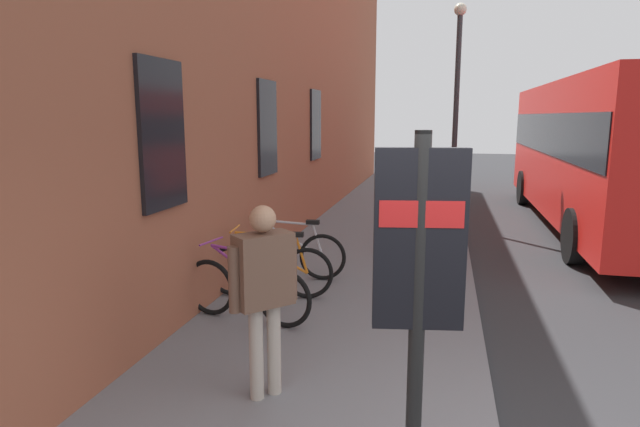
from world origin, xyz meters
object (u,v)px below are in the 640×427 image
at_px(bicycle_beside_lamp, 246,291).
at_px(bicycle_end_of_row, 289,254).
at_px(bicycle_nearest_sign, 270,270).
at_px(pedestrian_near_bus, 419,186).
at_px(transit_info_sign, 419,265).
at_px(pedestrian_crossing_street, 432,202).
at_px(street_lamp, 457,95).
at_px(pedestrian_by_facade, 264,282).
at_px(city_bus, 603,146).

distance_m(bicycle_beside_lamp, bicycle_end_of_row, 1.81).
relative_size(bicycle_nearest_sign, pedestrian_near_bus, 1.16).
bearing_deg(transit_info_sign, pedestrian_crossing_street, 0.46).
height_order(bicycle_nearest_sign, street_lamp, street_lamp).
distance_m(bicycle_beside_lamp, street_lamp, 7.96).
height_order(pedestrian_by_facade, pedestrian_near_bus, pedestrian_by_facade).
relative_size(bicycle_end_of_row, pedestrian_near_bus, 1.17).
bearing_deg(pedestrian_near_bus, street_lamp, -42.57).
bearing_deg(bicycle_beside_lamp, pedestrian_near_bus, -15.66).
height_order(bicycle_end_of_row, transit_info_sign, transit_info_sign).
bearing_deg(pedestrian_crossing_street, pedestrian_by_facade, 164.62).
bearing_deg(transit_info_sign, pedestrian_near_bus, 2.50).
distance_m(bicycle_end_of_row, pedestrian_near_bus, 4.85).
distance_m(pedestrian_by_facade, pedestrian_near_bus, 7.99).
bearing_deg(city_bus, pedestrian_crossing_street, 139.90).
xyz_separation_m(bicycle_nearest_sign, bicycle_end_of_row, (0.90, -0.01, 0.00)).
relative_size(pedestrian_by_facade, pedestrian_crossing_street, 1.00).
bearing_deg(transit_info_sign, bicycle_nearest_sign, 30.94).
bearing_deg(street_lamp, bicycle_nearest_sign, 158.03).
relative_size(bicycle_nearest_sign, pedestrian_by_facade, 1.02).
bearing_deg(pedestrian_crossing_street, city_bus, -40.10).
bearing_deg(pedestrian_near_bus, transit_info_sign, -177.50).
distance_m(bicycle_beside_lamp, city_bus, 9.61).
height_order(bicycle_nearest_sign, pedestrian_by_facade, pedestrian_by_facade).
xyz_separation_m(bicycle_end_of_row, pedestrian_by_facade, (-3.43, -0.78, 0.67)).
height_order(bicycle_end_of_row, pedestrian_by_facade, pedestrian_by_facade).
distance_m(pedestrian_near_bus, street_lamp, 2.31).
height_order(bicycle_nearest_sign, pedestrian_crossing_street, pedestrian_crossing_street).
bearing_deg(transit_info_sign, street_lamp, -2.03).
bearing_deg(bicycle_beside_lamp, transit_info_sign, -141.20).
height_order(transit_info_sign, pedestrian_by_facade, transit_info_sign).
distance_m(bicycle_nearest_sign, pedestrian_by_facade, 2.74).
relative_size(bicycle_nearest_sign, bicycle_end_of_row, 1.00).
bearing_deg(bicycle_nearest_sign, pedestrian_by_facade, -162.58).
bearing_deg(pedestrian_near_bus, pedestrian_crossing_street, -173.77).
relative_size(pedestrian_near_bus, pedestrian_crossing_street, 0.87).
relative_size(city_bus, pedestrian_near_bus, 6.94).
bearing_deg(bicycle_nearest_sign, pedestrian_near_bus, -18.08).
relative_size(bicycle_nearest_sign, transit_info_sign, 0.73).
relative_size(bicycle_nearest_sign, city_bus, 0.17).
height_order(bicycle_beside_lamp, pedestrian_crossing_street, pedestrian_crossing_street).
bearing_deg(transit_info_sign, bicycle_beside_lamp, 38.80).
bearing_deg(pedestrian_near_bus, bicycle_end_of_row, 158.75).
distance_m(city_bus, street_lamp, 3.52).
xyz_separation_m(city_bus, pedestrian_crossing_street, (-4.39, 3.69, -0.74)).
bearing_deg(street_lamp, bicycle_beside_lamp, 160.57).
height_order(pedestrian_by_facade, pedestrian_crossing_street, same).
bearing_deg(pedestrian_by_facade, pedestrian_near_bus, -6.94).
height_order(bicycle_end_of_row, pedestrian_near_bus, pedestrian_near_bus).
bearing_deg(bicycle_end_of_row, pedestrian_by_facade, -167.17).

